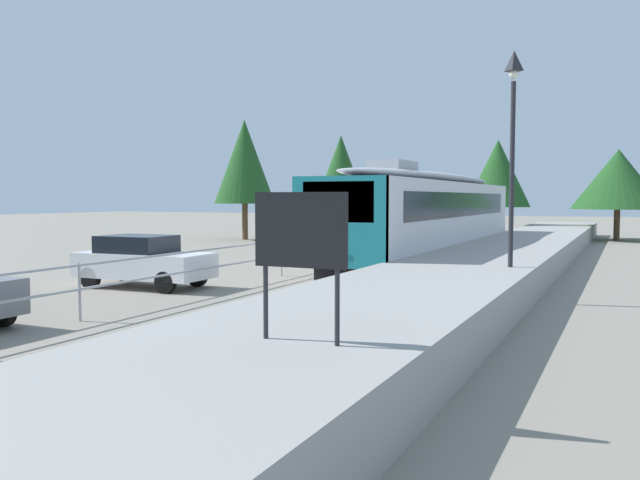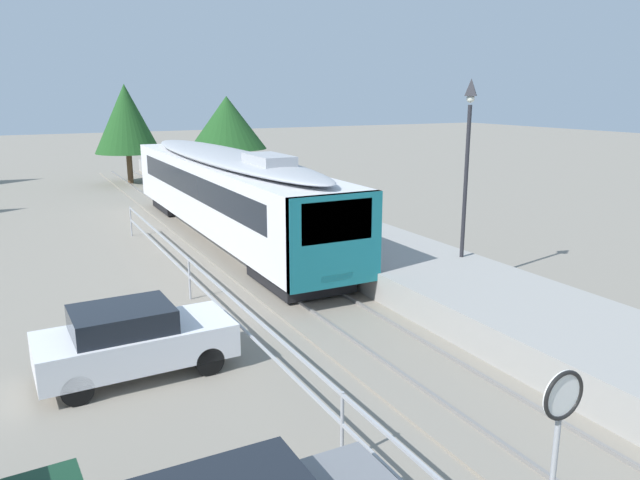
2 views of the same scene
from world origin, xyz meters
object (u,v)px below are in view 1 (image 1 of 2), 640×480
Objects in this scene: commuter_train at (430,210)px; platform_notice_board at (300,235)px; parked_hatchback_white at (143,261)px; platform_lamp_mid_platform at (513,117)px.

platform_notice_board is (3.72, -18.81, 0.04)m from commuter_train.
parked_hatchback_white is at bearing -118.12° from commuter_train.
commuter_train reaches higher than platform_notice_board.
platform_notice_board is at bearing -41.27° from parked_hatchback_white.
commuter_train is 19.17m from platform_notice_board.
platform_lamp_mid_platform is (4.59, -8.89, 2.48)m from commuter_train.
commuter_train is at bearing 117.30° from platform_lamp_mid_platform.
parked_hatchback_white is (-5.66, -10.58, -1.35)m from commuter_train.
platform_lamp_mid_platform is 1.32× the size of parked_hatchback_white.
platform_notice_board is 12.55m from parked_hatchback_white.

